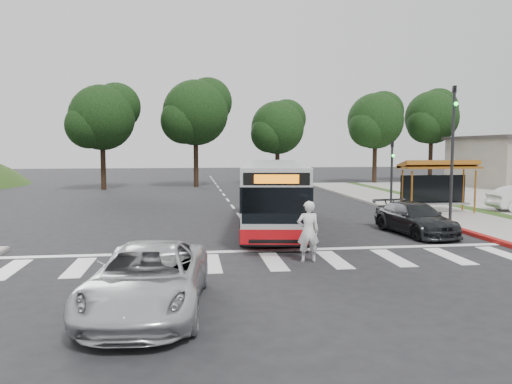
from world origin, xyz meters
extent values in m
plane|color=black|center=(0.00, 0.00, 0.00)|extent=(140.00, 140.00, 0.00)
cube|color=gray|center=(11.00, 8.00, 0.06)|extent=(4.00, 40.00, 0.12)
cube|color=#9E9991|center=(9.00, 8.00, 0.07)|extent=(0.30, 40.00, 0.15)
cube|color=maroon|center=(9.00, -2.00, 0.08)|extent=(0.32, 6.00, 0.15)
cube|color=silver|center=(0.00, -5.00, 0.01)|extent=(18.00, 2.60, 0.01)
cylinder|color=brown|center=(9.00, 4.40, 1.27)|extent=(0.10, 0.10, 2.30)
cylinder|color=brown|center=(12.60, 4.40, 1.27)|extent=(0.10, 0.10, 2.30)
cylinder|color=brown|center=(9.00, 5.60, 1.27)|extent=(0.10, 0.10, 2.30)
cylinder|color=brown|center=(12.60, 5.60, 1.27)|extent=(0.10, 0.10, 2.30)
cube|color=brown|center=(10.80, 5.00, 2.57)|extent=(4.20, 1.60, 0.12)
cube|color=brown|center=(10.80, 5.05, 2.72)|extent=(4.20, 1.32, 0.51)
cube|color=black|center=(10.80, 5.60, 1.32)|extent=(3.80, 0.06, 1.60)
cube|color=gray|center=(10.80, 5.00, 0.57)|extent=(3.60, 0.40, 0.08)
cylinder|color=black|center=(9.60, 1.50, 3.25)|extent=(0.14, 0.14, 6.50)
imported|color=black|center=(9.60, 1.50, 6.00)|extent=(0.16, 0.20, 1.00)
sphere|color=#19E533|center=(9.60, 1.32, 5.65)|extent=(0.18, 0.18, 0.18)
cylinder|color=black|center=(9.60, 8.50, 2.00)|extent=(0.14, 0.14, 4.00)
imported|color=black|center=(9.60, 8.50, 3.50)|extent=(0.16, 0.20, 1.00)
sphere|color=#19E533|center=(9.60, 8.32, 3.15)|extent=(0.18, 0.18, 0.18)
cylinder|color=black|center=(16.00, 28.00, 2.30)|extent=(0.44, 0.44, 4.40)
sphere|color=black|center=(16.00, 28.00, 6.30)|extent=(5.60, 5.60, 5.60)
sphere|color=black|center=(17.12, 28.84, 7.30)|extent=(4.20, 4.20, 4.20)
sphere|color=black|center=(15.02, 27.30, 5.60)|extent=(3.92, 3.92, 3.92)
cylinder|color=black|center=(23.00, 30.00, 2.42)|extent=(0.44, 0.44, 4.84)
sphere|color=black|center=(23.00, 30.00, 6.82)|extent=(5.60, 5.60, 5.60)
sphere|color=black|center=(24.12, 30.84, 7.92)|extent=(4.20, 4.20, 4.20)
sphere|color=black|center=(22.02, 29.30, 6.05)|extent=(3.92, 3.92, 3.92)
cylinder|color=black|center=(-2.00, 26.00, 2.42)|extent=(0.44, 0.44, 4.84)
sphere|color=black|center=(-2.00, 26.00, 6.82)|extent=(6.00, 6.00, 6.00)
sphere|color=black|center=(-0.80, 26.90, 7.92)|extent=(4.50, 4.50, 4.50)
sphere|color=black|center=(-3.05, 25.25, 6.05)|extent=(4.20, 4.20, 4.20)
cylinder|color=black|center=(6.00, 28.00, 1.98)|extent=(0.44, 0.44, 3.96)
sphere|color=black|center=(6.00, 28.00, 5.58)|extent=(5.20, 5.20, 5.20)
sphere|color=black|center=(7.04, 28.78, 6.48)|extent=(3.90, 3.90, 3.90)
sphere|color=black|center=(5.09, 27.35, 4.95)|extent=(3.64, 3.64, 3.64)
cylinder|color=black|center=(-10.00, 24.00, 2.20)|extent=(0.44, 0.44, 4.40)
sphere|color=black|center=(-10.00, 24.00, 6.20)|extent=(5.60, 5.60, 5.60)
sphere|color=black|center=(-8.88, 24.84, 7.20)|extent=(4.20, 4.20, 4.20)
sphere|color=black|center=(-10.98, 23.30, 5.50)|extent=(3.92, 3.92, 3.92)
imported|color=silver|center=(1.09, -5.16, 0.98)|extent=(0.72, 0.48, 1.96)
imported|color=black|center=(6.76, -0.79, 0.66)|extent=(2.45, 4.78, 1.33)
imported|color=#B7B9BD|center=(-3.58, -9.41, 0.73)|extent=(2.88, 5.46, 1.46)
camera|label=1|loc=(-2.64, -20.48, 3.64)|focal=35.00mm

